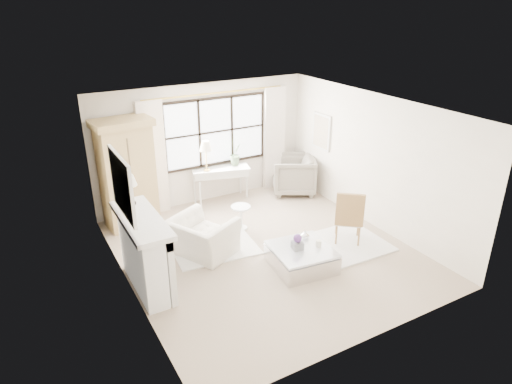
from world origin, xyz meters
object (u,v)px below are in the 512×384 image
coffee_table (301,258)px  console_table (221,184)px  armoire (127,173)px  club_armchair (203,237)px

coffee_table → console_table: bearing=96.2°
armoire → coffee_table: (2.12, -3.09, -0.96)m
coffee_table → armoire: bearing=130.9°
armoire → club_armchair: 2.15m
armoire → club_armchair: bearing=-72.5°
console_table → club_armchair: size_ratio=1.26×
console_table → coffee_table: size_ratio=1.24×
coffee_table → club_armchair: bearing=142.7°
armoire → club_armchair: (0.80, -1.83, -0.79)m
armoire → club_armchair: armoire is taller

